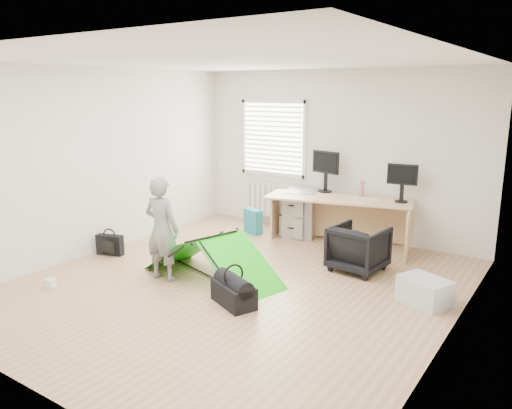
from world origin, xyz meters
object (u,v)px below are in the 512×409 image
Objects in this scene: storage_crate at (425,291)px; laptop_bag at (110,245)px; desk at (338,222)px; duffel_bag at (234,294)px; kite at (212,258)px; filing_cabinet at (301,212)px; office_chair at (358,248)px; person at (162,229)px; thermos at (362,189)px; monitor_right at (402,188)px; monitor_left at (326,177)px.

storage_crate is 4.41m from laptop_bag.
desk reaches higher than duffel_bag.
kite is 4.53× the size of laptop_bag.
duffel_bag is at bearing -92.32° from filing_cabinet.
office_chair is at bearing -52.58° from filing_cabinet.
desk is at bearing -121.46° from person.
thermos reaches higher than desk.
person reaches higher than monitor_right.
thermos reaches higher than filing_cabinet.
office_chair is 0.37× the size of kite.
filing_cabinet is at bearing 35.64° from laptop_bag.
monitor_right is at bearing -93.01° from office_chair.
storage_crate is (1.50, -1.73, -0.73)m from thermos.
thermos is 0.14× the size of kite.
office_chair is 1.18× the size of duffel_bag.
storage_crate is (1.76, -1.46, -0.23)m from desk.
person is at bearing -117.78° from thermos.
filing_cabinet is at bearing -29.74° from office_chair.
office_chair reaches higher than kite.
monitor_right reaches higher than kite.
duffel_bag is (-0.91, -2.93, -0.84)m from monitor_right.
monitor_left is 2.89m from storage_crate.
kite reaches higher than duffel_bag.
monitor_left is at bearing -0.27° from filing_cabinet.
monitor_right is at bearing 96.82° from duffel_bag.
kite is (-1.61, -2.45, -0.68)m from monitor_right.
office_chair is 1.69× the size of laptop_bag.
laptop_bag is at bearing -16.87° from person.
kite is at bearing -163.24° from storage_crate.
monitor_right is 3.18m from duffel_bag.
duffel_bag is (-0.73, -1.82, -0.18)m from office_chair.
kite is at bearing -111.53° from thermos.
storage_crate is (2.51, -1.65, -0.23)m from filing_cabinet.
monitor_left is 3.01m from person.
person reaches higher than storage_crate.
monitor_right is at bearing -2.45° from thermos.
filing_cabinet is 2.98m from duffel_bag.
person reaches higher than thermos.
thermos is (0.26, 0.27, 0.50)m from desk.
desk is 4.34× the size of monitor_left.
office_chair is at bearing -68.46° from thermos.
filing_cabinet is 3.09m from laptop_bag.
duffel_bag is (1.21, -0.13, -0.54)m from person.
duffel_bag is at bearing 74.39° from office_chair.
desk is 3.27× the size of office_chair.
thermos is at bearing -62.23° from office_chair.
desk is at bearing -134.21° from thermos.
storage_crate is (0.87, -1.70, -0.81)m from monitor_right.
kite is (-0.98, -2.47, -0.60)m from thermos.
person reaches higher than filing_cabinet.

